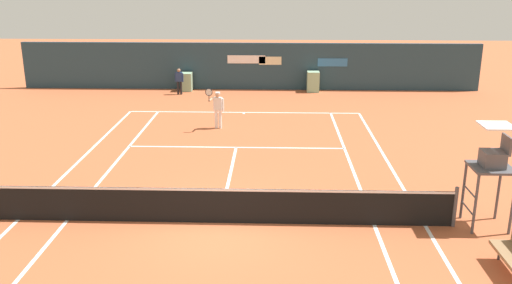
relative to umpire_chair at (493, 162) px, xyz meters
name	(u,v)px	position (x,y,z in m)	size (l,w,h in m)	color
ground_plane	(221,213)	(-6.81, 0.52, -1.72)	(80.00, 80.00, 0.01)	#B25633
tennis_net	(219,205)	(-6.81, -0.05, -1.22)	(12.10, 0.10, 1.07)	#4C4C51
sponsor_back_wall	(250,67)	(-6.79, 16.91, -0.50)	(25.00, 1.02, 2.55)	#233D4C
umpire_chair	(493,162)	(0.00, 0.00, 0.00)	(1.00, 1.00, 2.69)	#47474C
player_on_baseline	(218,106)	(-7.74, 8.93, -0.80)	(0.71, 0.64, 1.77)	white
ball_kid_centre_post	(179,80)	(-10.43, 15.45, -0.93)	(0.46, 0.20, 1.38)	black
tennis_ball_near_service_line	(257,197)	(-5.88, 1.62, -1.69)	(0.07, 0.07, 0.07)	#CCE033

